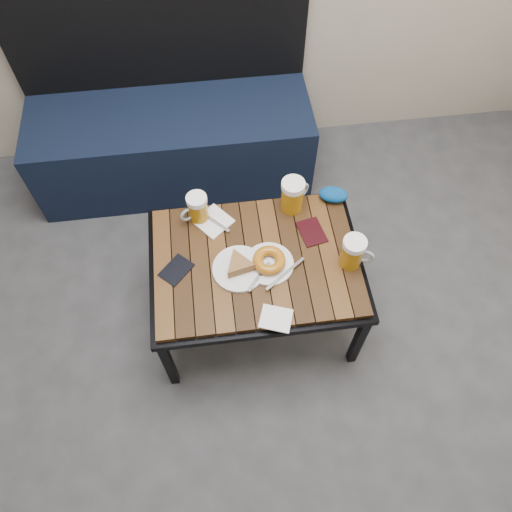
{
  "coord_description": "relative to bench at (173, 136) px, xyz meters",
  "views": [
    {
      "loc": [
        0.05,
        -0.16,
        2.14
      ],
      "look_at": [
        0.18,
        0.84,
        0.5
      ],
      "focal_mm": 35.0,
      "sensor_mm": 36.0,
      "label": 1
    }
  ],
  "objects": [
    {
      "name": "plate_pie",
      "position": [
        0.25,
        -0.96,
        0.22
      ],
      "size": [
        0.21,
        0.21,
        0.06
      ],
      "color": "white",
      "rests_on": "cafe_table"
    },
    {
      "name": "cafe_table",
      "position": [
        0.32,
        -0.92,
        0.16
      ],
      "size": [
        0.84,
        0.62,
        0.47
      ],
      "color": "black",
      "rests_on": "ground"
    },
    {
      "name": "napkin_right",
      "position": [
        0.36,
        -1.18,
        0.2
      ],
      "size": [
        0.14,
        0.13,
        0.01
      ],
      "rotation": [
        0.0,
        0.0,
        -0.35
      ],
      "color": "white",
      "rests_on": "cafe_table"
    },
    {
      "name": "passport_navy",
      "position": [
        0.01,
        -0.93,
        0.2
      ],
      "size": [
        0.15,
        0.15,
        0.01
      ],
      "primitive_type": "cube",
      "rotation": [
        0.0,
        0.0,
        -0.75
      ],
      "color": "black",
      "rests_on": "cafe_table"
    },
    {
      "name": "beer_mug_left",
      "position": [
        0.11,
        -0.69,
        0.27
      ],
      "size": [
        0.13,
        0.1,
        0.13
      ],
      "rotation": [
        0.0,
        0.0,
        3.55
      ],
      "color": "#A36D0D",
      "rests_on": "cafe_table"
    },
    {
      "name": "knit_pouch",
      "position": [
        0.68,
        -0.66,
        0.23
      ],
      "size": [
        0.14,
        0.11,
        0.05
      ],
      "primitive_type": "ellipsoid",
      "rotation": [
        0.0,
        0.0,
        -0.28
      ],
      "color": "navy",
      "rests_on": "cafe_table"
    },
    {
      "name": "beer_mug_right",
      "position": [
        0.68,
        -0.98,
        0.27
      ],
      "size": [
        0.14,
        0.11,
        0.14
      ],
      "rotation": [
        0.0,
        0.0,
        -0.35
      ],
      "color": "#A36D0D",
      "rests_on": "cafe_table"
    },
    {
      "name": "plate_bagel",
      "position": [
        0.36,
        -0.95,
        0.22
      ],
      "size": [
        0.24,
        0.22,
        0.05
      ],
      "color": "white",
      "rests_on": "cafe_table"
    },
    {
      "name": "passport_burgundy",
      "position": [
        0.56,
        -0.82,
        0.2
      ],
      "size": [
        0.12,
        0.15,
        0.01
      ],
      "primitive_type": "cube",
      "rotation": [
        0.0,
        0.0,
        0.2
      ],
      "color": "black",
      "rests_on": "cafe_table"
    },
    {
      "name": "beer_mug_centre",
      "position": [
        0.5,
        -0.68,
        0.28
      ],
      "size": [
        0.14,
        0.13,
        0.15
      ],
      "rotation": [
        0.0,
        0.0,
        0.58
      ],
      "color": "#A36D0D",
      "rests_on": "cafe_table"
    },
    {
      "name": "bench",
      "position": [
        0.0,
        0.0,
        0.0
      ],
      "size": [
        1.4,
        0.5,
        0.95
      ],
      "color": "black",
      "rests_on": "ground"
    },
    {
      "name": "napkin_left",
      "position": [
        0.17,
        -0.72,
        0.2
      ],
      "size": [
        0.18,
        0.18,
        0.01
      ],
      "rotation": [
        0.0,
        0.0,
        0.68
      ],
      "color": "white",
      "rests_on": "cafe_table"
    }
  ]
}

